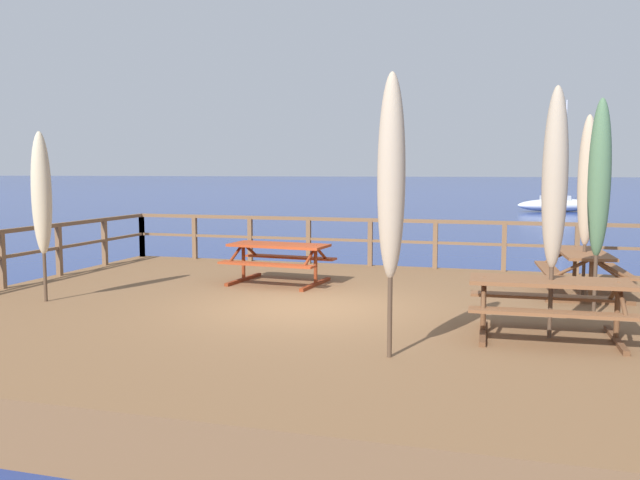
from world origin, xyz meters
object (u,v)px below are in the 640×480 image
picnic_table_front_right (549,295)px  sailboat_distant (559,204)px  patio_umbrella_tall_front (391,178)px  picnic_table_back_right (583,263)px  patio_umbrella_short_front (555,179)px  patio_umbrella_tall_back_right (587,181)px  picnic_table_back_left (279,255)px  patio_umbrella_tall_mid_left (41,194)px  patio_umbrella_short_back (599,179)px

picnic_table_front_right → sailboat_distant: size_ratio=0.27×
patio_umbrella_tall_front → sailboat_distant: bearing=84.2°
picnic_table_back_right → picnic_table_front_right: size_ratio=0.97×
sailboat_distant → patio_umbrella_short_front: bearing=-93.4°
picnic_table_back_right → patio_umbrella_tall_front: patio_umbrella_tall_front is taller
patio_umbrella_tall_back_right → picnic_table_back_left: bearing=-176.7°
patio_umbrella_tall_mid_left → picnic_table_back_left: bearing=41.8°
picnic_table_back_right → patio_umbrella_tall_mid_left: patio_umbrella_tall_mid_left is taller
picnic_table_front_right → patio_umbrella_tall_front: 2.79m
picnic_table_front_right → sailboat_distant: (2.43, 40.51, -0.75)m
picnic_table_back_right → sailboat_distant: bearing=87.3°
patio_umbrella_short_back → patio_umbrella_tall_front: size_ratio=0.98×
patio_umbrella_tall_front → patio_umbrella_tall_mid_left: bearing=164.6°
picnic_table_back_left → picnic_table_front_right: bearing=-31.8°
patio_umbrella_short_back → sailboat_distant: (1.72, 38.99, -2.23)m
picnic_table_front_right → picnic_table_back_right: bearing=78.2°
picnic_table_front_right → patio_umbrella_tall_back_right: (0.71, 3.29, 1.42)m
picnic_table_back_left → patio_umbrella_tall_front: (2.99, -4.45, 1.52)m
picnic_table_back_right → picnic_table_back_left: 5.51m
picnic_table_back_left → sailboat_distant: bearing=79.1°
patio_umbrella_tall_back_right → patio_umbrella_tall_front: bearing=-117.9°
patio_umbrella_short_back → patio_umbrella_tall_front: 3.92m
patio_umbrella_tall_front → patio_umbrella_tall_back_right: bearing=62.1°
picnic_table_back_right → picnic_table_back_left: (-5.50, -0.35, -0.00)m
picnic_table_front_right → patio_umbrella_tall_back_right: 3.66m
patio_umbrella_short_back → sailboat_distant: 39.10m
picnic_table_front_right → patio_umbrella_tall_mid_left: bearing=178.6°
picnic_table_back_right → picnic_table_front_right: bearing=-101.8°
picnic_table_back_right → picnic_table_back_left: size_ratio=1.00×
picnic_table_back_right → patio_umbrella_tall_back_right: size_ratio=0.64×
patio_umbrella_tall_back_right → patio_umbrella_short_back: (-0.01, -1.78, 0.06)m
picnic_table_back_right → sailboat_distant: size_ratio=0.26×
picnic_table_front_right → patio_umbrella_tall_mid_left: (-7.92, 0.20, 1.22)m
patio_umbrella_tall_front → sailboat_distant: size_ratio=0.42×
picnic_table_front_right → patio_umbrella_short_front: 1.50m
patio_umbrella_short_front → patio_umbrella_tall_mid_left: patio_umbrella_short_front is taller
patio_umbrella_short_front → patio_umbrella_short_back: patio_umbrella_short_front is taller
picnic_table_front_right → patio_umbrella_short_front: bearing=23.3°
picnic_table_front_right → patio_umbrella_tall_front: (-1.82, -1.48, 1.52)m
patio_umbrella_tall_back_right → patio_umbrella_tall_front: 5.40m
sailboat_distant → patio_umbrella_short_back: bearing=-92.5°
picnic_table_front_right → sailboat_distant: bearing=86.6°
patio_umbrella_short_front → patio_umbrella_tall_mid_left: (-7.93, 0.19, -0.27)m
patio_umbrella_short_front → patio_umbrella_tall_back_right: bearing=78.0°
patio_umbrella_tall_back_right → patio_umbrella_short_front: (-0.70, -3.29, 0.07)m
picnic_table_front_right → patio_umbrella_tall_front: bearing=-140.9°
picnic_table_back_right → patio_umbrella_tall_front: (-2.51, -4.80, 1.52)m
picnic_table_back_right → patio_umbrella_short_front: (-0.68, -3.32, 1.50)m
patio_umbrella_tall_back_right → patio_umbrella_short_front: bearing=-102.0°
patio_umbrella_tall_mid_left → sailboat_distant: bearing=75.6°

